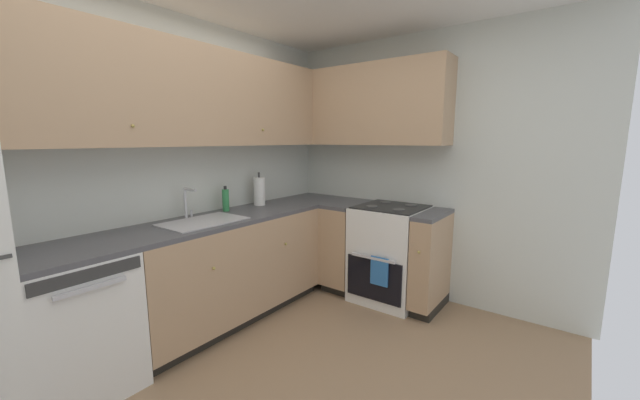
# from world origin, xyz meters

# --- Properties ---
(wall_back) EXTENTS (3.95, 0.05, 2.54)m
(wall_back) POSITION_xyz_m (0.00, 1.46, 1.27)
(wall_back) COLOR silver
(wall_back) RESTS_ON ground_plane
(wall_right) EXTENTS (0.05, 2.97, 2.54)m
(wall_right) POSITION_xyz_m (1.95, 0.00, 1.27)
(wall_right) COLOR silver
(wall_right) RESTS_ON ground_plane
(dishwasher) EXTENTS (0.60, 0.63, 0.88)m
(dishwasher) POSITION_xyz_m (-0.73, 1.13, 0.44)
(dishwasher) COLOR white
(dishwasher) RESTS_ON ground_plane
(lower_cabinets_back) EXTENTS (1.75, 0.62, 0.88)m
(lower_cabinets_back) POSITION_xyz_m (0.45, 1.14, 0.44)
(lower_cabinets_back) COLOR tan
(lower_cabinets_back) RESTS_ON ground_plane
(countertop_back) EXTENTS (2.96, 0.60, 0.03)m
(countertop_back) POSITION_xyz_m (0.45, 1.13, 0.90)
(countertop_back) COLOR #4C4C51
(countertop_back) RESTS_ON lower_cabinets_back
(lower_cabinets_right) EXTENTS (0.62, 1.15, 0.88)m
(lower_cabinets_right) POSITION_xyz_m (1.63, 0.34, 0.44)
(lower_cabinets_right) COLOR tan
(lower_cabinets_right) RESTS_ON ground_plane
(countertop_right) EXTENTS (0.60, 1.15, 0.03)m
(countertop_right) POSITION_xyz_m (1.63, 0.34, 0.90)
(countertop_right) COLOR #4C4C51
(countertop_right) RESTS_ON lower_cabinets_right
(oven_range) EXTENTS (0.68, 0.62, 1.07)m
(oven_range) POSITION_xyz_m (1.65, 0.19, 0.47)
(oven_range) COLOR white
(oven_range) RESTS_ON ground_plane
(upper_cabinets_back) EXTENTS (2.64, 0.34, 0.77)m
(upper_cabinets_back) POSITION_xyz_m (0.29, 1.27, 1.89)
(upper_cabinets_back) COLOR tan
(upper_cabinets_right) EXTENTS (0.32, 1.70, 0.77)m
(upper_cabinets_right) POSITION_xyz_m (1.77, 0.58, 1.89)
(upper_cabinets_right) COLOR tan
(sink) EXTENTS (0.62, 0.40, 0.10)m
(sink) POSITION_xyz_m (0.19, 1.10, 0.88)
(sink) COLOR #B7B7BC
(sink) RESTS_ON countertop_back
(faucet) EXTENTS (0.07, 0.16, 0.25)m
(faucet) POSITION_xyz_m (0.20, 1.31, 1.07)
(faucet) COLOR silver
(faucet) RESTS_ON countertop_back
(soap_bottle) EXTENTS (0.06, 0.06, 0.23)m
(soap_bottle) POSITION_xyz_m (0.58, 1.31, 1.02)
(soap_bottle) COLOR #338C4C
(soap_bottle) RESTS_ON countertop_back
(paper_towel_roll) EXTENTS (0.11, 0.11, 0.33)m
(paper_towel_roll) POSITION_xyz_m (0.98, 1.29, 1.05)
(paper_towel_roll) COLOR white
(paper_towel_roll) RESTS_ON countertop_back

